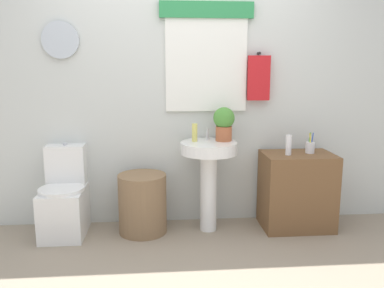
{
  "coord_description": "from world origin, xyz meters",
  "views": [
    {
      "loc": [
        -0.2,
        -2.53,
        1.45
      ],
      "look_at": [
        0.08,
        0.8,
        0.8
      ],
      "focal_mm": 37.19,
      "sensor_mm": 36.0,
      "label": 1
    }
  ],
  "objects_px": {
    "potted_plant": "(224,122)",
    "lotion_bottle": "(289,145)",
    "toothbrush_cup": "(310,147)",
    "pedestal_sink": "(209,165)",
    "laundry_hamper": "(143,203)",
    "wooden_cabinet": "(297,191)",
    "soap_bottle": "(195,133)",
    "toilet": "(65,200)"
  },
  "relations": [
    {
      "from": "potted_plant",
      "to": "lotion_bottle",
      "type": "bearing_deg",
      "value": -10.11
    },
    {
      "from": "lotion_bottle",
      "to": "toothbrush_cup",
      "type": "height_order",
      "value": "toothbrush_cup"
    },
    {
      "from": "pedestal_sink",
      "to": "lotion_bottle",
      "type": "relative_size",
      "value": 4.54
    },
    {
      "from": "laundry_hamper",
      "to": "toothbrush_cup",
      "type": "distance_m",
      "value": 1.58
    },
    {
      "from": "pedestal_sink",
      "to": "potted_plant",
      "type": "bearing_deg",
      "value": 23.2
    },
    {
      "from": "potted_plant",
      "to": "lotion_bottle",
      "type": "height_order",
      "value": "potted_plant"
    },
    {
      "from": "wooden_cabinet",
      "to": "lotion_bottle",
      "type": "distance_m",
      "value": 0.45
    },
    {
      "from": "lotion_bottle",
      "to": "toothbrush_cup",
      "type": "xyz_separation_m",
      "value": [
        0.22,
        0.06,
        -0.04
      ]
    },
    {
      "from": "laundry_hamper",
      "to": "pedestal_sink",
      "type": "relative_size",
      "value": 0.65
    },
    {
      "from": "toothbrush_cup",
      "to": "soap_bottle",
      "type": "bearing_deg",
      "value": 178.36
    },
    {
      "from": "toilet",
      "to": "toothbrush_cup",
      "type": "height_order",
      "value": "toothbrush_cup"
    },
    {
      "from": "toilet",
      "to": "laundry_hamper",
      "type": "height_order",
      "value": "toilet"
    },
    {
      "from": "laundry_hamper",
      "to": "toothbrush_cup",
      "type": "bearing_deg",
      "value": 0.77
    },
    {
      "from": "wooden_cabinet",
      "to": "soap_bottle",
      "type": "height_order",
      "value": "soap_bottle"
    },
    {
      "from": "toilet",
      "to": "pedestal_sink",
      "type": "relative_size",
      "value": 0.98
    },
    {
      "from": "laundry_hamper",
      "to": "soap_bottle",
      "type": "xyz_separation_m",
      "value": [
        0.47,
        0.05,
        0.62
      ]
    },
    {
      "from": "pedestal_sink",
      "to": "soap_bottle",
      "type": "distance_m",
      "value": 0.32
    },
    {
      "from": "soap_bottle",
      "to": "laundry_hamper",
      "type": "bearing_deg",
      "value": -173.9
    },
    {
      "from": "laundry_hamper",
      "to": "soap_bottle",
      "type": "bearing_deg",
      "value": 6.1
    },
    {
      "from": "lotion_bottle",
      "to": "wooden_cabinet",
      "type": "bearing_deg",
      "value": 20.1
    },
    {
      "from": "wooden_cabinet",
      "to": "potted_plant",
      "type": "height_order",
      "value": "potted_plant"
    },
    {
      "from": "soap_bottle",
      "to": "pedestal_sink",
      "type": "bearing_deg",
      "value": -22.62
    },
    {
      "from": "wooden_cabinet",
      "to": "soap_bottle",
      "type": "relative_size",
      "value": 4.34
    },
    {
      "from": "pedestal_sink",
      "to": "soap_bottle",
      "type": "height_order",
      "value": "soap_bottle"
    },
    {
      "from": "wooden_cabinet",
      "to": "soap_bottle",
      "type": "xyz_separation_m",
      "value": [
        -0.93,
        0.05,
        0.54
      ]
    },
    {
      "from": "pedestal_sink",
      "to": "potted_plant",
      "type": "distance_m",
      "value": 0.4
    },
    {
      "from": "pedestal_sink",
      "to": "potted_plant",
      "type": "relative_size",
      "value": 2.7
    },
    {
      "from": "wooden_cabinet",
      "to": "potted_plant",
      "type": "distance_m",
      "value": 0.92
    },
    {
      "from": "laundry_hamper",
      "to": "lotion_bottle",
      "type": "bearing_deg",
      "value": -1.78
    },
    {
      "from": "wooden_cabinet",
      "to": "lotion_bottle",
      "type": "height_order",
      "value": "lotion_bottle"
    },
    {
      "from": "wooden_cabinet",
      "to": "potted_plant",
      "type": "bearing_deg",
      "value": 174.88
    },
    {
      "from": "soap_bottle",
      "to": "lotion_bottle",
      "type": "bearing_deg",
      "value": -6.26
    },
    {
      "from": "toothbrush_cup",
      "to": "laundry_hamper",
      "type": "bearing_deg",
      "value": -179.23
    },
    {
      "from": "laundry_hamper",
      "to": "toothbrush_cup",
      "type": "height_order",
      "value": "toothbrush_cup"
    },
    {
      "from": "pedestal_sink",
      "to": "lotion_bottle",
      "type": "xyz_separation_m",
      "value": [
        0.7,
        -0.04,
        0.18
      ]
    },
    {
      "from": "lotion_bottle",
      "to": "laundry_hamper",
      "type": "bearing_deg",
      "value": 178.22
    },
    {
      "from": "pedestal_sink",
      "to": "lotion_bottle",
      "type": "bearing_deg",
      "value": -3.27
    },
    {
      "from": "soap_bottle",
      "to": "lotion_bottle",
      "type": "height_order",
      "value": "soap_bottle"
    },
    {
      "from": "pedestal_sink",
      "to": "toothbrush_cup",
      "type": "xyz_separation_m",
      "value": [
        0.92,
        0.02,
        0.15
      ]
    },
    {
      "from": "pedestal_sink",
      "to": "wooden_cabinet",
      "type": "distance_m",
      "value": 0.85
    },
    {
      "from": "potted_plant",
      "to": "toothbrush_cup",
      "type": "distance_m",
      "value": 0.81
    },
    {
      "from": "wooden_cabinet",
      "to": "toilet",
      "type": "bearing_deg",
      "value": 179.06
    }
  ]
}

